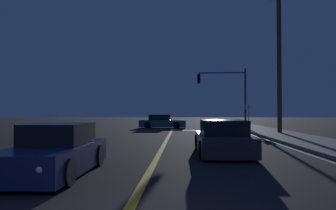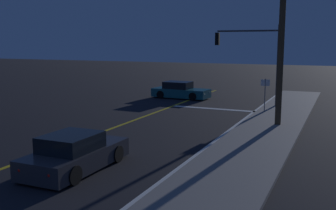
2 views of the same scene
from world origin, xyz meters
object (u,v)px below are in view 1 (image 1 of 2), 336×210
utility_pole_right (279,54)px  car_parked_curb_navy (56,152)px  street_sign_corner (249,113)px  car_lead_oncoming_charcoal (223,139)px  traffic_signal_near_right (227,88)px  car_far_approaching_teal (162,122)px

utility_pole_right → car_parked_curb_navy: bearing=-126.0°
utility_pole_right → street_sign_corner: (-1.40, 3.70, -4.31)m
car_lead_oncoming_charcoal → traffic_signal_near_right: traffic_signal_near_right is taller
car_parked_curb_navy → car_lead_oncoming_charcoal: same height
car_parked_curb_navy → street_sign_corner: 20.11m
car_lead_oncoming_charcoal → car_far_approaching_teal: bearing=100.5°
car_far_approaching_teal → car_lead_oncoming_charcoal: same height
car_far_approaching_teal → traffic_signal_near_right: traffic_signal_near_right is taller
utility_pole_right → street_sign_corner: bearing=110.7°
car_lead_oncoming_charcoal → street_sign_corner: size_ratio=1.94×
car_parked_curb_navy → utility_pole_right: utility_pole_right is taller
car_far_approaching_teal → street_sign_corner: size_ratio=2.09×
street_sign_corner → utility_pole_right: bearing=-69.3°
utility_pole_right → street_sign_corner: 5.85m
car_far_approaching_teal → utility_pole_right: 13.24m
traffic_signal_near_right → utility_pole_right: utility_pole_right is taller
car_lead_oncoming_charcoal → utility_pole_right: bearing=61.7°
utility_pole_right → car_lead_oncoming_charcoal: bearing=-117.8°
traffic_signal_near_right → utility_pole_right: size_ratio=0.51×
traffic_signal_near_right → utility_pole_right: bearing=113.1°
car_parked_curb_navy → street_sign_corner: (8.98, 17.97, 0.94)m
traffic_signal_near_right → street_sign_corner: bearing=116.0°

